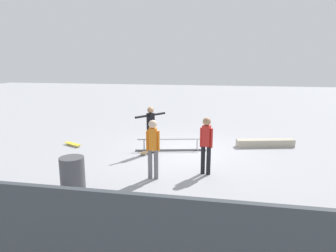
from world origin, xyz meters
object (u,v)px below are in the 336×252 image
object	(u,v)px
skateboard_main	(150,151)
bystander_red_shirt	(206,143)
skate_ledge	(265,143)
grind_rail	(171,145)
trash_bin	(73,174)
skater_main	(151,126)
bystander_orange_shirt	(153,146)
loose_skateboard_yellow	(73,144)

from	to	relation	value
skateboard_main	bystander_red_shirt	distance (m)	2.72
skate_ledge	skateboard_main	world-z (taller)	skate_ledge
grind_rail	skate_ledge	size ratio (longest dim) A/B	1.18
trash_bin	grind_rail	bearing A→B (deg)	-114.33
grind_rail	skate_ledge	distance (m)	3.56
grind_rail	skateboard_main	xyz separation A→B (m)	(0.65, 0.46, -0.12)
skate_ledge	bystander_red_shirt	distance (m)	3.87
skate_ledge	trash_bin	bearing A→B (deg)	44.38
bystander_red_shirt	trash_bin	xyz separation A→B (m)	(3.11, 1.76, -0.49)
bystander_red_shirt	grind_rail	bearing A→B (deg)	135.20
skater_main	skateboard_main	distance (m)	0.87
skate_ledge	bystander_orange_shirt	xyz separation A→B (m)	(3.35, 3.85, 0.78)
bystander_orange_shirt	bystander_red_shirt	xyz separation A→B (m)	(-1.36, -0.62, -0.00)
skate_ledge	skater_main	distance (m)	4.35
skater_main	loose_skateboard_yellow	xyz separation A→B (m)	(3.11, -0.29, -0.86)
grind_rail	bystander_red_shirt	size ratio (longest dim) A/B	1.55
skateboard_main	skater_main	bearing A→B (deg)	-157.74
skate_ledge	bystander_orange_shirt	bearing A→B (deg)	48.94
trash_bin	loose_skateboard_yellow	bearing A→B (deg)	-61.82
grind_rail	loose_skateboard_yellow	distance (m)	3.74
bystander_red_shirt	loose_skateboard_yellow	size ratio (longest dim) A/B	2.01
loose_skateboard_yellow	skater_main	bearing A→B (deg)	-158.59
grind_rail	trash_bin	bearing A→B (deg)	53.03
skateboard_main	skate_ledge	bearing A→B (deg)	146.95
grind_rail	skater_main	distance (m)	1.04
skate_ledge	skater_main	world-z (taller)	skater_main
grind_rail	loose_skateboard_yellow	xyz separation A→B (m)	(3.74, 0.08, -0.12)
loose_skateboard_yellow	trash_bin	size ratio (longest dim) A/B	0.94
skate_ledge	bystander_orange_shirt	size ratio (longest dim) A/B	1.31
skater_main	bystander_orange_shirt	xyz separation A→B (m)	(-0.64, 2.32, -0.02)
skater_main	bystander_red_shirt	size ratio (longest dim) A/B	1.00
skateboard_main	trash_bin	world-z (taller)	trash_bin
skater_main	bystander_orange_shirt	world-z (taller)	bystander_orange_shirt
grind_rail	skate_ledge	xyz separation A→B (m)	(-3.36, -1.16, -0.06)
skater_main	loose_skateboard_yellow	size ratio (longest dim) A/B	2.00
skate_ledge	skateboard_main	xyz separation A→B (m)	(4.01, 1.62, -0.06)
loose_skateboard_yellow	trash_bin	distance (m)	4.27
grind_rail	bystander_red_shirt	bearing A→B (deg)	110.99
skate_ledge	grind_rail	bearing A→B (deg)	18.99
skate_ledge	loose_skateboard_yellow	bearing A→B (deg)	9.88
loose_skateboard_yellow	bystander_orange_shirt	bearing A→B (deg)	171.93
bystander_red_shirt	skateboard_main	bearing A→B (deg)	153.05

